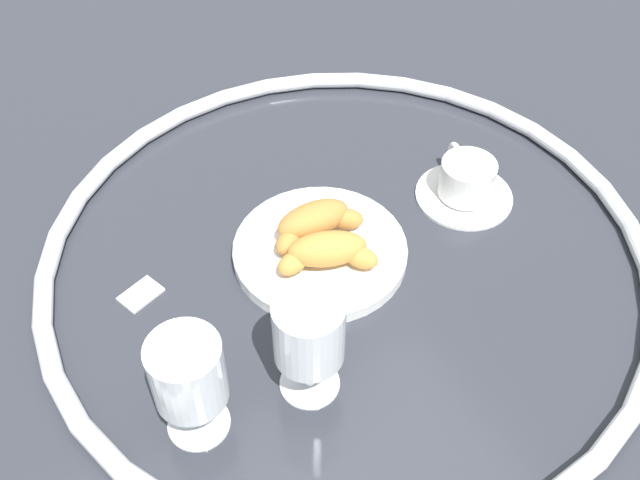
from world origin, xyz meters
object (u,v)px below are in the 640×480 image
Objects in this scene: juice_glass_left at (309,336)px; croissant_small at (328,252)px; croissant_large at (314,222)px; coffee_cup_near at (466,182)px; sugar_packet at (140,293)px; pastry_plate at (320,250)px; juice_glass_right at (188,375)px.

croissant_small is at bearing -126.81° from juice_glass_left.
juice_glass_left is (0.11, 0.19, 0.05)m from croissant_large.
coffee_cup_near is 0.46m from sugar_packet.
croissant_small is at bearing 78.26° from pastry_plate.
croissant_large is at bearing -144.30° from juice_glass_right.
coffee_cup_near reaches higher than pastry_plate.
juice_glass_right is (0.23, 0.12, 0.05)m from croissant_small.
pastry_plate is 0.29m from juice_glass_right.
croissant_small reaches higher than pastry_plate.
pastry_plate is at bearing -101.74° from croissant_small.
juice_glass_right is at bearing 27.38° from croissant_small.
juice_glass_right is at bearing 35.70° from croissant_large.
croissant_large is at bearing -6.42° from coffee_cup_near.
pastry_plate is 0.21m from juice_glass_left.
croissant_large is 0.23m from coffee_cup_near.
pastry_plate is 0.23m from sugar_packet.
juice_glass_right reaches higher than pastry_plate.
croissant_small is 2.57× the size of sugar_packet.
pastry_plate is 1.77× the size of croissant_small.
pastry_plate is 0.04m from croissant_small.
croissant_large is 0.30m from juice_glass_right.
croissant_large is 0.98× the size of juice_glass_right.
sugar_packet is at bearing -13.00° from pastry_plate.
croissant_large is 0.24m from sugar_packet.
sugar_packet is at bearing -92.10° from juice_glass_right.
coffee_cup_near is (-0.23, 0.00, 0.02)m from pastry_plate.
croissant_small is at bearing 139.83° from sugar_packet.
pastry_plate is at bearing 78.03° from croissant_large.
juice_glass_right is (0.23, 0.15, 0.08)m from pastry_plate.
juice_glass_right is 2.80× the size of sugar_packet.
pastry_plate is at bearing -147.69° from juice_glass_right.
pastry_plate is 0.23m from coffee_cup_near.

